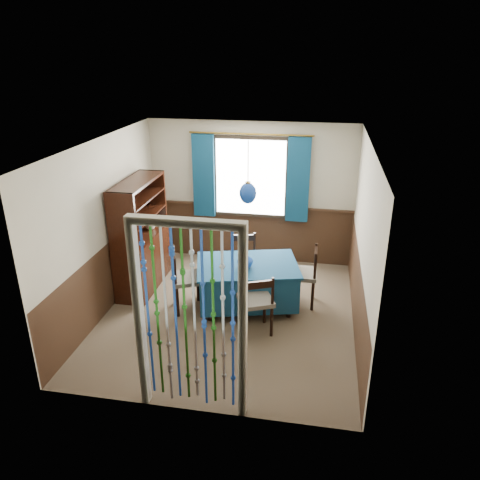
% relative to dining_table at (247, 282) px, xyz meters
% --- Properties ---
extents(floor, '(4.00, 4.00, 0.00)m').
position_rel_dining_table_xyz_m(floor, '(-0.23, -0.27, -0.41)').
color(floor, brown).
rests_on(floor, ground).
extents(ceiling, '(4.00, 4.00, 0.00)m').
position_rel_dining_table_xyz_m(ceiling, '(-0.23, -0.27, 2.09)').
color(ceiling, silver).
rests_on(ceiling, ground).
extents(wall_back, '(3.60, 0.00, 3.60)m').
position_rel_dining_table_xyz_m(wall_back, '(-0.23, 1.73, 0.84)').
color(wall_back, '#BAB098').
rests_on(wall_back, ground).
extents(wall_front, '(3.60, 0.00, 3.60)m').
position_rel_dining_table_xyz_m(wall_front, '(-0.23, -2.27, 0.84)').
color(wall_front, '#BAB098').
rests_on(wall_front, ground).
extents(wall_left, '(0.00, 4.00, 4.00)m').
position_rel_dining_table_xyz_m(wall_left, '(-2.03, -0.27, 0.84)').
color(wall_left, '#BAB098').
rests_on(wall_left, ground).
extents(wall_right, '(0.00, 4.00, 4.00)m').
position_rel_dining_table_xyz_m(wall_right, '(1.57, -0.27, 0.84)').
color(wall_right, '#BAB098').
rests_on(wall_right, ground).
extents(wainscot_back, '(3.60, 0.00, 3.60)m').
position_rel_dining_table_xyz_m(wainscot_back, '(-0.23, 1.72, 0.09)').
color(wainscot_back, '#362114').
rests_on(wainscot_back, ground).
extents(wainscot_front, '(3.60, 0.00, 3.60)m').
position_rel_dining_table_xyz_m(wainscot_front, '(-0.23, -2.25, 0.09)').
color(wainscot_front, '#362114').
rests_on(wainscot_front, ground).
extents(wainscot_left, '(0.00, 4.00, 4.00)m').
position_rel_dining_table_xyz_m(wainscot_left, '(-2.01, -0.27, 0.09)').
color(wainscot_left, '#362114').
rests_on(wainscot_left, ground).
extents(wainscot_right, '(0.00, 4.00, 4.00)m').
position_rel_dining_table_xyz_m(wainscot_right, '(1.56, -0.27, 0.09)').
color(wainscot_right, '#362114').
rests_on(wainscot_right, ground).
extents(window, '(1.32, 0.12, 1.42)m').
position_rel_dining_table_xyz_m(window, '(-0.23, 1.68, 1.14)').
color(window, black).
rests_on(window, wall_back).
extents(doorway, '(1.16, 0.12, 2.18)m').
position_rel_dining_table_xyz_m(doorway, '(-0.23, -2.21, 0.64)').
color(doorway, silver).
rests_on(doorway, ground).
extents(dining_table, '(1.67, 1.34, 0.70)m').
position_rel_dining_table_xyz_m(dining_table, '(0.00, 0.00, 0.00)').
color(dining_table, navy).
rests_on(dining_table, floor).
extents(chair_near, '(0.57, 0.56, 0.89)m').
position_rel_dining_table_xyz_m(chair_near, '(0.23, -0.66, 0.06)').
color(chair_near, black).
rests_on(chair_near, floor).
extents(chair_far, '(0.51, 0.50, 0.88)m').
position_rel_dining_table_xyz_m(chair_far, '(-0.16, 0.61, 0.06)').
color(chair_far, black).
rests_on(chair_far, floor).
extents(chair_left, '(0.58, 0.59, 0.92)m').
position_rel_dining_table_xyz_m(chair_left, '(-0.88, -0.23, 0.08)').
color(chair_left, black).
rests_on(chair_left, floor).
extents(chair_right, '(0.44, 0.46, 0.92)m').
position_rel_dining_table_xyz_m(chair_right, '(0.82, 0.25, 0.08)').
color(chair_right, black).
rests_on(chair_right, floor).
extents(sideboard, '(0.47, 1.35, 1.77)m').
position_rel_dining_table_xyz_m(sideboard, '(-1.77, 0.38, 0.20)').
color(sideboard, black).
rests_on(sideboard, floor).
extents(pendant_lamp, '(0.24, 0.24, 0.87)m').
position_rel_dining_table_xyz_m(pendant_lamp, '(0.00, -0.00, 1.37)').
color(pendant_lamp, olive).
rests_on(pendant_lamp, ceiling).
extents(vase_table, '(0.25, 0.25, 0.22)m').
position_rel_dining_table_xyz_m(vase_table, '(-0.02, -0.10, 0.40)').
color(vase_table, navy).
rests_on(vase_table, dining_table).
extents(bowl_shelf, '(0.24, 0.24, 0.05)m').
position_rel_dining_table_xyz_m(bowl_shelf, '(-1.71, 0.07, 0.82)').
color(bowl_shelf, beige).
rests_on(bowl_shelf, sideboard).
extents(vase_sideboard, '(0.20, 0.20, 0.19)m').
position_rel_dining_table_xyz_m(vase_sideboard, '(-1.71, 0.66, 0.57)').
color(vase_sideboard, beige).
rests_on(vase_sideboard, sideboard).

